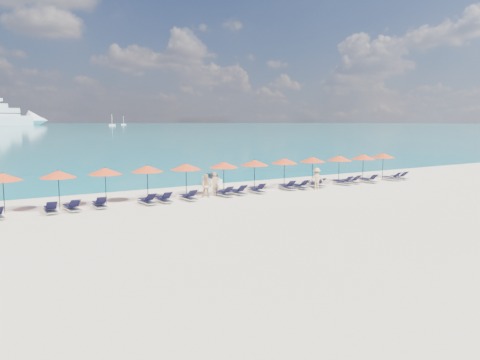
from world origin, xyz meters
TOP-DOWN VIEW (x-y plane):
  - ground at (0.00, 0.00)m, footprint 1400.00×1400.00m
  - sailboat_near at (130.19, 472.47)m, footprint 6.46×2.15m
  - sailboat_far at (165.64, 544.73)m, footprint 5.76×1.92m
  - jetski at (1.41, 9.46)m, footprint 1.38×2.56m
  - beachgoer_a at (-0.80, 4.90)m, footprint 0.62×0.45m
  - beachgoer_b at (-1.76, 4.34)m, footprint 0.87×0.75m
  - beachgoer_c at (6.76, 3.25)m, footprint 1.15×0.90m
  - umbrella_1 at (-13.63, 5.41)m, footprint 2.10×2.10m
  - umbrella_2 at (-10.81, 5.23)m, footprint 2.10×2.10m
  - umbrella_3 at (-8.08, 5.43)m, footprint 2.10×2.10m
  - umbrella_4 at (-5.38, 5.52)m, footprint 2.10×2.10m
  - umbrella_5 at (-2.74, 5.39)m, footprint 2.10×2.10m
  - umbrella_6 at (0.05, 5.23)m, footprint 2.10×2.10m
  - umbrella_7 at (2.72, 5.40)m, footprint 2.10×2.10m
  - umbrella_8 at (5.47, 5.47)m, footprint 2.10×2.10m
  - umbrella_9 at (8.25, 5.47)m, footprint 2.10×2.10m
  - umbrella_10 at (10.95, 5.35)m, footprint 2.10×2.10m
  - umbrella_11 at (13.68, 5.32)m, footprint 2.10×2.10m
  - umbrella_12 at (16.28, 5.48)m, footprint 2.10×2.10m
  - lounger_3 at (-11.48, 4.16)m, footprint 0.70×1.73m
  - lounger_4 at (-10.35, 4.15)m, footprint 0.75×1.74m
  - lounger_5 at (-8.77, 4.33)m, footprint 0.73×1.74m
  - lounger_6 at (-5.99, 3.99)m, footprint 0.72×1.73m
  - lounger_7 at (-4.90, 4.04)m, footprint 0.63×1.70m
  - lounger_8 at (-3.24, 3.99)m, footprint 0.65×1.71m
  - lounger_9 at (-0.55, 4.15)m, footprint 0.75×1.74m
  - lounger_10 at (0.60, 4.25)m, footprint 0.66×1.71m
  - lounger_11 at (2.16, 4.23)m, footprint 0.68×1.72m
  - lounger_12 at (4.91, 4.35)m, footprint 0.76×1.75m
  - lounger_13 at (5.94, 4.13)m, footprint 0.62×1.70m
  - lounger_14 at (7.68, 4.31)m, footprint 0.69×1.73m
  - lounger_15 at (10.25, 4.12)m, footprint 0.78×1.75m
  - lounger_16 at (11.39, 4.31)m, footprint 0.76×1.75m
  - lounger_17 at (13.02, 3.99)m, footprint 0.77×1.75m
  - lounger_18 at (15.75, 3.98)m, footprint 0.78×1.75m
  - lounger_19 at (16.85, 4.12)m, footprint 0.70×1.73m

SIDE VIEW (x-z plane):
  - ground at x=0.00m, z-range 0.00..0.00m
  - lounger_3 at x=-11.48m, z-range -0.09..0.56m
  - lounger_4 at x=-10.35m, z-range -0.09..0.56m
  - lounger_5 at x=-8.77m, z-range -0.09..0.56m
  - lounger_6 at x=-5.99m, z-range -0.09..0.56m
  - lounger_7 at x=-4.90m, z-range -0.09..0.56m
  - lounger_8 at x=-3.24m, z-range -0.09..0.56m
  - lounger_9 at x=-0.55m, z-range -0.09..0.56m
  - lounger_10 at x=0.60m, z-range -0.09..0.56m
  - lounger_11 at x=2.16m, z-range -0.09..0.56m
  - lounger_12 at x=4.91m, z-range -0.09..0.56m
  - lounger_13 at x=5.94m, z-range -0.09..0.56m
  - lounger_14 at x=7.68m, z-range -0.09..0.56m
  - lounger_15 at x=10.25m, z-range -0.09..0.56m
  - lounger_16 at x=11.39m, z-range -0.09..0.56m
  - lounger_17 at x=13.02m, z-range -0.09..0.56m
  - lounger_18 at x=15.75m, z-range -0.09..0.56m
  - lounger_19 at x=16.85m, z-range -0.09..0.56m
  - jetski at x=1.41m, z-range -0.08..0.79m
  - beachgoer_b at x=-1.76m, z-range 0.00..1.56m
  - beachgoer_a at x=-0.80m, z-range 0.00..1.59m
  - beachgoer_c at x=6.76m, z-range 0.00..1.62m
  - sailboat_far at x=165.64m, z-range -4.20..6.37m
  - sailboat_near at x=130.19m, z-range -4.70..7.13m
  - umbrella_1 at x=-13.63m, z-range 0.88..3.16m
  - umbrella_2 at x=-10.81m, z-range 0.88..3.16m
  - umbrella_3 at x=-8.08m, z-range 0.88..3.16m
  - umbrella_4 at x=-5.38m, z-range 0.88..3.16m
  - umbrella_5 at x=-2.74m, z-range 0.88..3.16m
  - umbrella_6 at x=0.05m, z-range 0.88..3.16m
  - umbrella_7 at x=2.72m, z-range 0.88..3.16m
  - umbrella_8 at x=5.47m, z-range 0.88..3.16m
  - umbrella_9 at x=8.25m, z-range 0.88..3.16m
  - umbrella_10 at x=10.95m, z-range 0.88..3.16m
  - umbrella_11 at x=13.68m, z-range 0.88..3.16m
  - umbrella_12 at x=16.28m, z-range 0.88..3.16m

